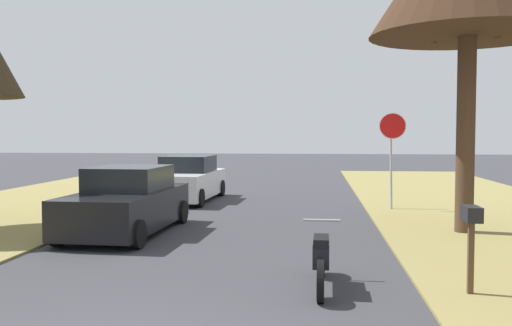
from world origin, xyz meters
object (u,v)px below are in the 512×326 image
Objects in this scene: parked_sedan_black at (127,203)px; curbside_mailbox at (471,224)px; stop_sign_far at (392,139)px; parked_sedan_white at (187,180)px; parked_motorcycle at (321,257)px.

parked_sedan_black is 8.06m from curbside_mailbox.
curbside_mailbox is (-0.08, -9.21, -1.12)m from stop_sign_far.
parked_motorcycle is at bearing -67.01° from parked_sedan_white.
stop_sign_far reaches higher than curbside_mailbox.
parked_sedan_black is 6.25m from parked_motorcycle.
stop_sign_far is at bearing 76.11° from parked_motorcycle.
parked_sedan_black is 1.00× the size of parked_sedan_white.
parked_sedan_white is (-6.80, 1.78, -1.45)m from stop_sign_far.
curbside_mailbox reaches higher than parked_motorcycle.
stop_sign_far is 0.66× the size of parked_sedan_black.
parked_motorcycle is 2.23m from curbside_mailbox.
parked_sedan_white reaches higher than parked_motorcycle.
parked_sedan_white is (-0.05, 6.48, 0.00)m from parked_sedan_black.
parked_sedan_black is at bearing 136.44° from parked_motorcycle.
parked_sedan_white is 11.72m from parked_motorcycle.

